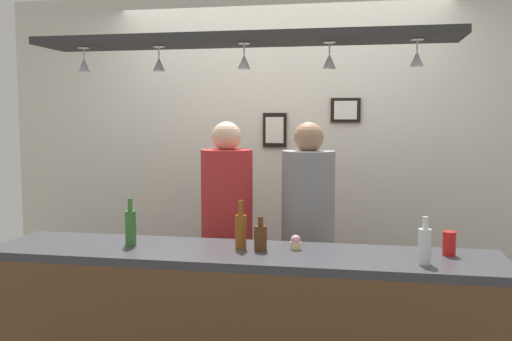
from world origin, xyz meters
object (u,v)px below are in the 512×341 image
Objects in this scene: cupcake at (296,243)px; picture_frame_upper_small at (346,110)px; person_left_red_shirt at (227,220)px; bottle_beer_brown_stubby at (261,237)px; bottle_beer_green_import at (131,227)px; person_middle_grey_shirt at (308,223)px; bottle_beer_amber_tall at (241,230)px; bottle_soda_clear at (425,245)px; drink_can at (449,243)px; picture_frame_crest at (275,130)px.

cupcake is 1.52m from picture_frame_upper_small.
person_left_red_shirt reaches higher than bottle_beer_brown_stubby.
picture_frame_upper_small is at bearing 51.29° from bottle_beer_green_import.
person_left_red_shirt is 1.00× the size of person_middle_grey_shirt.
bottle_beer_green_import is at bearing -117.79° from person_left_red_shirt.
person_middle_grey_shirt reaches higher than bottle_beer_green_import.
person_middle_grey_shirt is 6.26× the size of bottle_beer_amber_tall.
bottle_beer_amber_tall is (-0.11, 0.02, 0.03)m from bottle_beer_brown_stubby.
bottle_beer_amber_tall is at bearing -110.50° from picture_frame_upper_small.
bottle_beer_green_import is at bearing -128.71° from picture_frame_upper_small.
bottle_beer_green_import is 0.61m from bottle_beer_amber_tall.
bottle_soda_clear is at bearing -16.36° from cupcake.
drink_can is at bearing 55.01° from bottle_soda_clear.
cupcake is 0.30× the size of picture_frame_crest.
person_middle_grey_shirt is at bearing -106.87° from picture_frame_upper_small.
bottle_beer_brown_stubby is 0.69× the size of bottle_beer_green_import.
picture_frame_upper_small is at bearing 42.70° from person_left_red_shirt.
person_left_red_shirt is at bearing 154.73° from drink_can.
bottle_soda_clear is 0.95m from bottle_beer_amber_tall.
bottle_beer_amber_tall is at bearing -114.06° from person_middle_grey_shirt.
bottle_soda_clear is (1.17, -0.82, 0.07)m from person_left_red_shirt.
picture_frame_crest is at bearing 130.17° from drink_can.
picture_frame_upper_small is at bearing 80.83° from cupcake.
picture_frame_upper_small reaches higher than bottle_beer_green_import.
person_left_red_shirt is 0.54m from person_middle_grey_shirt.
bottle_beer_green_import is 1.00× the size of picture_frame_crest.
drink_can is at bearing -49.83° from picture_frame_crest.
person_left_red_shirt reaches higher than bottle_beer_green_import.
person_left_red_shirt is at bearing 116.93° from bottle_beer_brown_stubby.
person_middle_grey_shirt is at bearing 127.64° from bottle_soda_clear.
picture_frame_upper_small is (0.74, 0.69, 0.73)m from person_left_red_shirt.
drink_can is 0.47× the size of picture_frame_crest.
picture_frame_crest is at bearing 115.31° from person_middle_grey_shirt.
person_middle_grey_shirt reaches higher than bottle_soda_clear.
bottle_beer_green_import is (-0.37, -0.71, 0.08)m from person_left_red_shirt.
person_left_red_shirt reaches higher than cupcake.
bottle_beer_green_import is at bearing -175.57° from cupcake.
person_middle_grey_shirt is at bearing 74.97° from bottle_beer_brown_stubby.
cupcake is at bearing 4.43° from bottle_beer_green_import.
person_middle_grey_shirt is 0.72m from bottle_beer_brown_stubby.
person_middle_grey_shirt reaches higher than cupcake.
picture_frame_crest is (0.21, 0.69, 0.58)m from person_left_red_shirt.
bottle_beer_green_import is 3.33× the size of cupcake.
bottle_beer_green_import is 1.00× the size of bottle_beer_amber_tall.
bottle_beer_amber_tall reaches higher than bottle_soda_clear.
picture_frame_upper_small reaches higher than cupcake.
person_middle_grey_shirt is 7.08× the size of bottle_soda_clear.
bottle_beer_brown_stubby is 0.72m from bottle_beer_green_import.
picture_frame_upper_small reaches higher than bottle_beer_amber_tall.
picture_frame_upper_small reaches higher than person_left_red_shirt.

